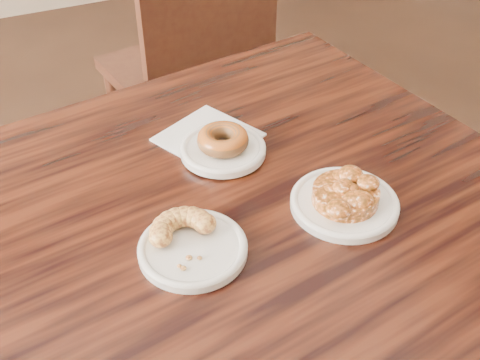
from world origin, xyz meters
name	(u,v)px	position (x,y,z in m)	size (l,w,h in m)	color
cafe_table	(258,344)	(-0.01, -0.18, 0.38)	(0.88, 0.88, 0.75)	black
chair_far	(183,72)	(0.19, 0.77, 0.45)	(0.45, 0.45, 0.90)	black
napkin	(208,137)	(-0.02, 0.01, 0.75)	(0.15, 0.15, 0.00)	white
plate_donut	(223,150)	(-0.02, -0.04, 0.76)	(0.15, 0.15, 0.01)	white
plate_cruller	(193,249)	(-0.15, -0.24, 0.76)	(0.16, 0.16, 0.01)	silver
plate_fritter	(344,204)	(0.10, -0.25, 0.76)	(0.17, 0.17, 0.01)	white
glazed_donut	(223,140)	(-0.02, -0.04, 0.78)	(0.09, 0.09, 0.03)	#8D3F14
apple_fritter	(346,192)	(0.10, -0.25, 0.78)	(0.14, 0.14, 0.03)	#402106
cruller_fragment	(192,239)	(-0.15, -0.24, 0.78)	(0.11, 0.11, 0.03)	brown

